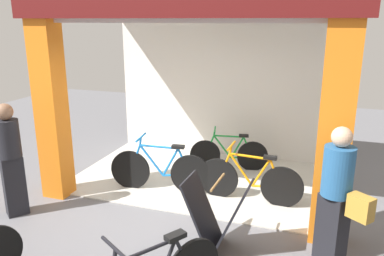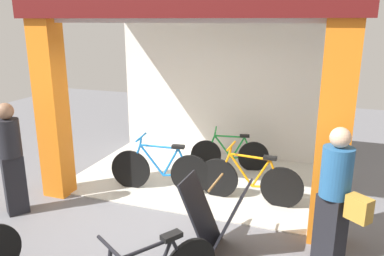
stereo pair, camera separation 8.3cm
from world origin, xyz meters
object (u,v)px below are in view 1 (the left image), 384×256
Objects in this scene: bicycle_inside_1 at (160,170)px; bicycle_inside_2 at (250,180)px; pedestrian_0 at (337,195)px; bicycle_inside_0 at (229,154)px; sandwich_board_sign at (217,216)px; pedestrian_3 at (11,159)px.

bicycle_inside_1 is 1.03× the size of bicycle_inside_2.
bicycle_inside_0 is at bearing 127.33° from pedestrian_0.
bicycle_inside_2 is (0.62, -1.21, 0.04)m from bicycle_inside_0.
bicycle_inside_0 is at bearing 56.15° from bicycle_inside_1.
sandwich_board_sign is 0.56× the size of pedestrian_0.
pedestrian_3 is at bearing -133.83° from bicycle_inside_0.
bicycle_inside_2 is 3.59m from pedestrian_3.
bicycle_inside_2 is at bearing 135.22° from pedestrian_0.
pedestrian_0 reaches higher than sandwich_board_sign.
sandwich_board_sign reaches higher than bicycle_inside_0.
sandwich_board_sign is at bearing -79.72° from bicycle_inside_0.
pedestrian_0 is at bearing 3.67° from pedestrian_3.
bicycle_inside_1 is at bearing 135.19° from sandwich_board_sign.
pedestrian_0 is at bearing -52.67° from bicycle_inside_0.
bicycle_inside_1 reaches higher than bicycle_inside_0.
bicycle_inside_0 is 0.87× the size of pedestrian_0.
pedestrian_0 is (1.23, -1.22, 0.50)m from bicycle_inside_2.
pedestrian_0 is at bearing 8.80° from sandwich_board_sign.
bicycle_inside_1 reaches higher than bicycle_inside_2.
bicycle_inside_0 is 1.36m from bicycle_inside_2.
sandwich_board_sign is at bearing -44.81° from bicycle_inside_1.
bicycle_inside_0 is 0.87× the size of pedestrian_3.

